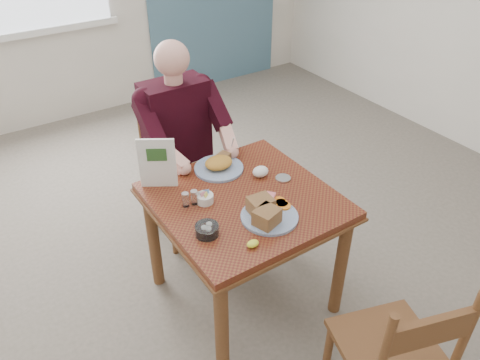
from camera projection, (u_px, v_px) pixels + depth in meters
floor at (244, 294)px, 2.90m from camera, size 6.00×6.00×0.00m
lemon_wedge at (253, 244)px, 2.15m from camera, size 0.06×0.05×0.03m
napkin at (260, 172)px, 2.63m from camera, size 0.09×0.08×0.06m
metal_dish at (283, 178)px, 2.61m from camera, size 0.09×0.09×0.01m
table at (244, 214)px, 2.54m from camera, size 0.92×0.92×0.75m
chair_far at (179, 171)px, 3.18m from camera, size 0.42×0.42×0.95m
chair_near at (395, 355)px, 2.00m from camera, size 0.53×0.53×0.95m
diner at (182, 133)px, 2.93m from camera, size 0.53×0.56×1.39m
near_plate at (267, 212)px, 2.31m from camera, size 0.33×0.33×0.10m
far_plate at (219, 165)px, 2.69m from camera, size 0.37×0.37×0.08m
caddy at (205, 198)px, 2.43m from camera, size 0.09×0.09×0.07m
shakers at (190, 198)px, 2.40m from camera, size 0.09×0.05×0.08m
creamer at (207, 230)px, 2.22m from camera, size 0.12×0.12×0.05m
menu at (157, 163)px, 2.48m from camera, size 0.18×0.12×0.29m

